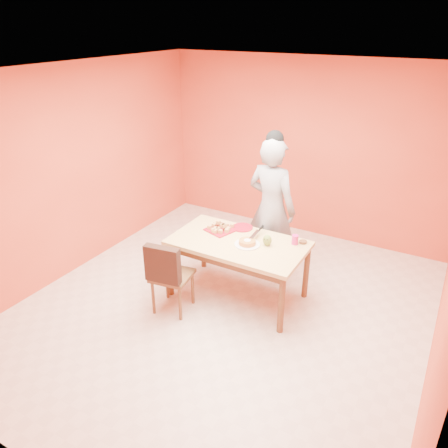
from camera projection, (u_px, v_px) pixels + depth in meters
The scene contains 16 objects.
floor at pixel (224, 308), 5.24m from camera, with size 5.00×5.00×0.00m, color beige.
ceiling at pixel (224, 72), 4.08m from camera, with size 5.00×5.00×0.00m, color white.
wall_back at pixel (305, 149), 6.63m from camera, with size 4.50×4.50×0.00m, color #D54D31.
wall_left at pixel (73, 172), 5.67m from camera, with size 5.00×5.00×0.00m, color #D54D31.
dining_table at pixel (238, 249), 5.21m from camera, with size 1.60×0.90×0.76m.
dining_chair at pixel (171, 274), 5.03m from camera, with size 0.49×0.56×0.94m.
pastry_pile at pixel (221, 226), 5.41m from camera, with size 0.28×0.28×0.09m, color #E0A65F, non-canonical shape.
person at pixel (271, 208), 5.63m from camera, with size 0.68×0.45×1.87m, color gray.
pastry_platter at pixel (221, 230), 5.44m from camera, with size 0.31×0.31×0.02m, color maroon.
red_dinner_plate at pixel (242, 227), 5.50m from camera, with size 0.26×0.26×0.02m, color maroon.
white_cake_plate at pixel (247, 244), 5.10m from camera, with size 0.30×0.30×0.01m, color white.
sponge_cake at pixel (247, 242), 5.09m from camera, with size 0.20×0.20×0.05m, color orange.
cake_server at pixel (255, 234), 5.21m from camera, with size 0.05×0.26×0.01m, color silver.
egg_ornament at pixel (267, 240), 5.06m from camera, with size 0.11×0.09×0.14m, color olive.
magenta_glass at pixel (295, 240), 5.10m from camera, with size 0.08×0.08×0.11m, color #C51D75.
checker_tin at pixel (303, 242), 5.14m from camera, with size 0.09×0.09×0.03m, color #38210F.
Camera 1 is at (2.12, -3.74, 3.17)m, focal length 35.00 mm.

